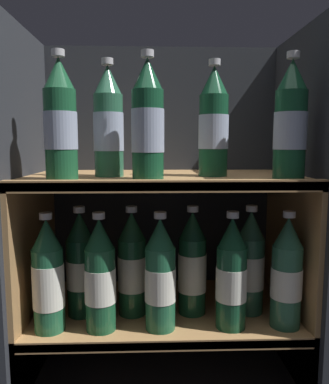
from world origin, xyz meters
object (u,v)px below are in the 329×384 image
(bottle_upper_front_1, at_px, (148,123))
(bottle_upper_back_1, at_px, (214,125))
(bottle_lower_back_3, at_px, (250,265))
(bottle_upper_front_0, at_px, (60,123))
(bottle_upper_front_2, at_px, (290,123))
(bottle_lower_front_3, at_px, (231,276))
(bottle_lower_front_0, at_px, (48,279))
(bottle_lower_front_4, at_px, (287,275))
(bottle_lower_front_1, at_px, (100,278))
(bottle_lower_back_2, at_px, (192,266))
(bottle_upper_back_0, at_px, (108,125))
(bottle_lower_back_1, at_px, (132,266))
(bottle_lower_back_0, at_px, (81,266))
(bottle_lower_front_2, at_px, (160,277))

(bottle_upper_front_1, distance_m, bottle_upper_back_1, 0.17)
(bottle_upper_back_1, relative_size, bottle_lower_back_3, 1.00)
(bottle_upper_front_0, distance_m, bottle_upper_front_2, 0.49)
(bottle_upper_front_0, xyz_separation_m, bottle_lower_front_3, (0.37, -0.00, -0.34))
(bottle_lower_front_0, xyz_separation_m, bottle_lower_front_4, (0.53, -0.00, 0.00))
(bottle_lower_front_1, height_order, bottle_lower_front_4, same)
(bottle_upper_back_1, bearing_deg, bottle_lower_back_3, 0.00)
(bottle_lower_front_3, relative_size, bottle_lower_back_2, 1.00)
(bottle_upper_back_0, height_order, bottle_lower_front_0, bottle_upper_back_0)
(bottle_upper_front_1, bearing_deg, bottle_lower_back_2, 36.23)
(bottle_upper_back_1, distance_m, bottle_lower_back_3, 0.35)
(bottle_upper_front_2, relative_size, bottle_lower_front_1, 1.00)
(bottle_lower_back_2, bearing_deg, bottle_upper_back_0, 180.00)
(bottle_upper_front_0, xyz_separation_m, bottle_lower_back_1, (0.14, 0.08, -0.34))
(bottle_lower_front_0, distance_m, bottle_lower_back_1, 0.20)
(bottle_upper_front_0, relative_size, bottle_upper_front_2, 1.00)
(bottle_upper_front_0, xyz_separation_m, bottle_lower_front_4, (0.50, -0.00, -0.34))
(bottle_upper_front_2, bearing_deg, bottle_lower_front_4, 0.00)
(bottle_upper_front_0, height_order, bottle_lower_front_0, bottle_upper_front_0)
(bottle_lower_front_1, bearing_deg, bottle_upper_back_1, 16.60)
(bottle_upper_back_0, xyz_separation_m, bottle_lower_back_1, (0.05, 0.00, -0.34))
(bottle_lower_front_4, bearing_deg, bottle_upper_back_1, 153.94)
(bottle_lower_back_0, height_order, bottle_lower_back_1, same)
(bottle_lower_front_3, bearing_deg, bottle_lower_back_3, 51.04)
(bottle_lower_front_4, bearing_deg, bottle_upper_front_1, 180.00)
(bottle_lower_front_3, distance_m, bottle_lower_back_3, 0.10)
(bottle_upper_front_1, distance_m, bottle_lower_front_2, 0.34)
(bottle_upper_front_1, relative_size, bottle_lower_front_2, 1.00)
(bottle_lower_front_1, xyz_separation_m, bottle_lower_back_3, (0.36, 0.08, -0.00))
(bottle_lower_back_3, bearing_deg, bottle_lower_front_2, -160.79)
(bottle_upper_back_0, height_order, bottle_lower_front_4, bottle_upper_back_0)
(bottle_upper_back_0, distance_m, bottle_lower_front_3, 0.45)
(bottle_upper_front_1, height_order, bottle_lower_front_1, bottle_upper_front_1)
(bottle_upper_front_2, relative_size, bottle_lower_front_0, 1.00)
(bottle_lower_front_0, xyz_separation_m, bottle_lower_front_2, (0.25, -0.00, 0.00))
(bottle_upper_front_1, bearing_deg, bottle_lower_front_2, 0.00)
(bottle_lower_back_1, bearing_deg, bottle_lower_back_0, 180.00)
(bottle_lower_front_2, height_order, bottle_lower_back_1, same)
(bottle_lower_front_4, height_order, bottle_lower_back_2, same)
(bottle_lower_back_3, bearing_deg, bottle_lower_back_1, 180.00)
(bottle_upper_back_0, relative_size, bottle_lower_front_0, 1.00)
(bottle_upper_front_2, xyz_separation_m, bottle_upper_back_0, (-0.40, 0.08, -0.00))
(bottle_upper_front_1, bearing_deg, bottle_lower_back_0, 154.78)
(bottle_upper_front_1, height_order, bottle_lower_front_3, bottle_upper_front_1)
(bottle_upper_front_2, relative_size, bottle_lower_back_0, 1.00)
(bottle_upper_front_0, height_order, bottle_lower_front_1, bottle_upper_front_0)
(bottle_lower_front_2, xyz_separation_m, bottle_lower_back_0, (-0.19, 0.08, 0.00))
(bottle_upper_back_1, height_order, bottle_lower_front_2, bottle_upper_back_1)
(bottle_lower_front_4, bearing_deg, bottle_lower_front_0, 180.00)
(bottle_upper_front_0, relative_size, bottle_upper_back_0, 1.00)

